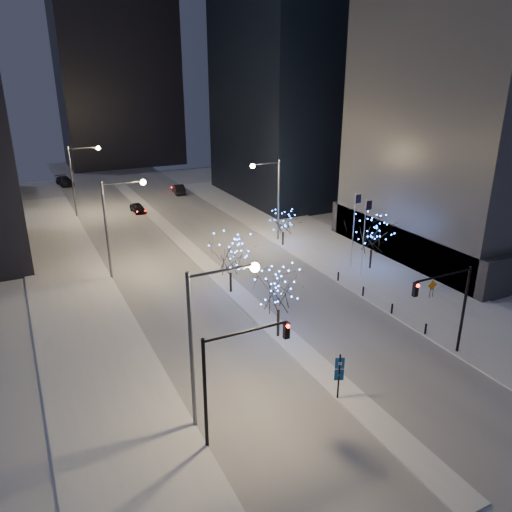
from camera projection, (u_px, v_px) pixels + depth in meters
ground at (351, 398)px, 32.43m from camera, size 160.00×160.00×0.00m
road at (181, 241)px, 61.76m from camera, size 20.00×130.00×0.02m
median at (194, 253)px, 57.55m from camera, size 2.00×80.00×0.15m
east_sidewalk at (353, 260)px, 55.40m from camera, size 10.00×90.00×0.15m
west_sidewalk at (81, 314)px, 43.36m from camera, size 8.00×90.00×0.15m
midrise_block at (509, 116)px, 56.33m from camera, size 30.00×22.00×30.00m
plinth at (490, 226)px, 60.93m from camera, size 30.00×24.00×4.00m
horizon_block at (117, 63)px, 104.60m from camera, size 24.00×14.00×42.00m
street_lamp_w_near at (208, 326)px, 28.10m from camera, size 4.40×0.56×10.00m
street_lamp_w_mid at (116, 216)px, 49.05m from camera, size 4.40×0.56×10.00m
street_lamp_w_far at (79, 171)px, 70.01m from camera, size 4.40×0.56×10.00m
street_lamp_east at (272, 190)px, 59.48m from camera, size 3.90×0.56×10.00m
traffic_signal_west at (231, 368)px, 27.24m from camera, size 5.26×0.43×7.00m
traffic_signal_east at (450, 300)px, 35.29m from camera, size 5.26×0.43×7.00m
flagpoles at (359, 229)px, 50.74m from camera, size 1.35×2.60×8.00m
bollards at (377, 300)px, 44.84m from camera, size 0.16×12.16×0.90m
car_near at (138, 208)px, 73.80m from camera, size 1.91×4.09×1.35m
car_mid at (178, 189)px, 85.02m from camera, size 2.17×4.87×1.55m
car_far at (65, 181)px, 90.81m from camera, size 3.01×5.67×1.57m
holiday_tree_median_near at (279, 292)px, 38.37m from camera, size 5.57×5.57×5.78m
holiday_tree_median_far at (230, 257)px, 46.33m from camera, size 4.55×4.55×5.41m
holiday_tree_plaza_near at (373, 234)px, 51.80m from camera, size 5.57×5.57×5.95m
holiday_tree_plaza_far at (283, 223)px, 59.11m from camera, size 3.56×3.56×4.26m
wayfinding_sign at (339, 372)px, 31.58m from camera, size 0.57×0.31×3.36m
construction_sign at (432, 287)px, 46.04m from camera, size 1.05×0.14×1.73m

